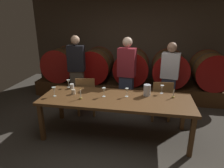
{
  "coord_description": "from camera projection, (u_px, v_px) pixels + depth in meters",
  "views": [
    {
      "loc": [
        0.4,
        -2.95,
        2.12
      ],
      "look_at": [
        -0.19,
        0.29,
        0.98
      ],
      "focal_mm": 31.81,
      "sensor_mm": 36.0,
      "label": 1
    }
  ],
  "objects": [
    {
      "name": "chair_right",
      "position": [
        161.0,
        99.0,
        4.13
      ],
      "size": [
        0.45,
        0.45,
        0.88
      ],
      "rotation": [
        0.0,
        0.0,
        3.29
      ],
      "color": "olive",
      "rests_on": "ground"
    },
    {
      "name": "guest_left",
      "position": [
        77.0,
        72.0,
        4.66
      ],
      "size": [
        0.41,
        0.29,
        1.71
      ],
      "rotation": [
        0.0,
        0.0,
        3.27
      ],
      "color": "brown",
      "rests_on": "ground"
    },
    {
      "name": "wine_glass_center",
      "position": [
        104.0,
        90.0,
        3.54
      ],
      "size": [
        0.07,
        0.07,
        0.17
      ],
      "color": "silver",
      "rests_on": "dining_table"
    },
    {
      "name": "cup_left",
      "position": [
        72.0,
        86.0,
        3.98
      ],
      "size": [
        0.08,
        0.08,
        0.09
      ],
      "primitive_type": "cylinder",
      "color": "white",
      "rests_on": "dining_table"
    },
    {
      "name": "wine_barrel_center",
      "position": [
        132.0,
        66.0,
        5.28
      ],
      "size": [
        0.89,
        0.91,
        0.89
      ],
      "color": "brown",
      "rests_on": "barrel_shelf"
    },
    {
      "name": "wine_glass_right",
      "position": [
        127.0,
        91.0,
        3.55
      ],
      "size": [
        0.06,
        0.06,
        0.16
      ],
      "color": "silver",
      "rests_on": "dining_table"
    },
    {
      "name": "pitcher",
      "position": [
        147.0,
        90.0,
        3.6
      ],
      "size": [
        0.13,
        0.13,
        0.21
      ],
      "color": "silver",
      "rests_on": "dining_table"
    },
    {
      "name": "ground_plane",
      "position": [
        120.0,
        143.0,
        3.5
      ],
      "size": [
        7.57,
        7.57,
        0.0
      ],
      "primitive_type": "plane",
      "color": "#3F3A33"
    },
    {
      "name": "wine_glass_left",
      "position": [
        68.0,
        82.0,
        4.01
      ],
      "size": [
        0.07,
        0.07,
        0.16
      ],
      "color": "silver",
      "rests_on": "dining_table"
    },
    {
      "name": "wine_glass_far_right",
      "position": [
        162.0,
        87.0,
        3.69
      ],
      "size": [
        0.07,
        0.07,
        0.16
      ],
      "color": "white",
      "rests_on": "dining_table"
    },
    {
      "name": "wine_barrel_far_left",
      "position": [
        63.0,
        64.0,
        5.61
      ],
      "size": [
        0.89,
        0.91,
        0.89
      ],
      "color": "#513319",
      "rests_on": "barrel_shelf"
    },
    {
      "name": "wine_barrel_far_right",
      "position": [
        211.0,
        70.0,
        4.95
      ],
      "size": [
        0.89,
        0.91,
        0.89
      ],
      "color": "brown",
      "rests_on": "barrel_shelf"
    },
    {
      "name": "dining_table",
      "position": [
        116.0,
        101.0,
        3.54
      ],
      "size": [
        2.67,
        0.93,
        0.74
      ],
      "color": "brown",
      "rests_on": "ground"
    },
    {
      "name": "back_wall",
      "position": [
        134.0,
        43.0,
        5.61
      ],
      "size": [
        5.83,
        0.24,
        2.79
      ],
      "primitive_type": "cube",
      "color": "#473A2D",
      "rests_on": "ground"
    },
    {
      "name": "wine_glass_far_left",
      "position": [
        54.0,
        90.0,
        3.56
      ],
      "size": [
        0.07,
        0.07,
        0.17
      ],
      "color": "silver",
      "rests_on": "dining_table"
    },
    {
      "name": "candle_right",
      "position": [
        173.0,
        95.0,
        3.51
      ],
      "size": [
        0.05,
        0.05,
        0.17
      ],
      "color": "olive",
      "rests_on": "dining_table"
    },
    {
      "name": "cup_right",
      "position": [
        73.0,
        92.0,
        3.68
      ],
      "size": [
        0.07,
        0.07,
        0.09
      ],
      "primitive_type": "cylinder",
      "color": "beige",
      "rests_on": "dining_table"
    },
    {
      "name": "wine_barrel_left",
      "position": [
        96.0,
        65.0,
        5.45
      ],
      "size": [
        0.89,
        0.91,
        0.89
      ],
      "color": "#513319",
      "rests_on": "barrel_shelf"
    },
    {
      "name": "guest_right",
      "position": [
        169.0,
        77.0,
        4.45
      ],
      "size": [
        0.42,
        0.31,
        1.59
      ],
      "rotation": [
        0.0,
        0.0,
        2.94
      ],
      "color": "#33384C",
      "rests_on": "ground"
    },
    {
      "name": "wine_barrel_right",
      "position": [
        169.0,
        68.0,
        5.12
      ],
      "size": [
        0.89,
        0.91,
        0.89
      ],
      "color": "brown",
      "rests_on": "barrel_shelf"
    },
    {
      "name": "chair_left",
      "position": [
        86.0,
        94.0,
        4.36
      ],
      "size": [
        0.45,
        0.45,
        0.88
      ],
      "rotation": [
        0.0,
        0.0,
        3.29
      ],
      "color": "olive",
      "rests_on": "ground"
    },
    {
      "name": "barrel_shelf",
      "position": [
        131.0,
        89.0,
        5.49
      ],
      "size": [
        5.24,
        0.9,
        0.41
      ],
      "primitive_type": "cube",
      "color": "#4C2D16",
      "rests_on": "ground"
    },
    {
      "name": "candle_left",
      "position": [
        81.0,
        96.0,
        3.46
      ],
      "size": [
        0.05,
        0.05,
        0.2
      ],
      "color": "olive",
      "rests_on": "dining_table"
    },
    {
      "name": "guest_center",
      "position": [
        127.0,
        75.0,
        4.42
      ],
      "size": [
        0.41,
        0.29,
        1.7
      ],
      "rotation": [
        0.0,
        0.0,
        2.99
      ],
      "color": "#33384C",
      "rests_on": "ground"
    }
  ]
}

